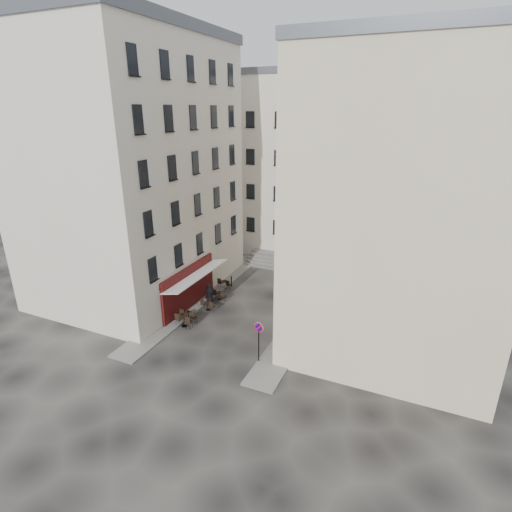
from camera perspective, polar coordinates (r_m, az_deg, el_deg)
The scene contains 18 objects.
ground at distance 29.99m, azimuth -3.24°, elevation -9.75°, with size 90.00×90.00×0.00m, color black.
sidewalk_left at distance 35.02m, azimuth -6.85°, elevation -5.10°, with size 2.00×22.00×0.12m, color slate.
sidewalk_right at distance 30.93m, azimuth 6.88°, elevation -8.75°, with size 2.00×18.00×0.12m, color slate.
building_left at distance 34.72m, azimuth -17.19°, elevation 11.67°, with size 12.20×16.20×20.60m.
building_right at distance 27.14m, azimuth 20.30°, elevation 6.93°, with size 12.20×14.20×18.60m.
building_back at distance 44.33m, azimuth 6.82°, elevation 12.82°, with size 18.20×10.20×18.60m.
cafe_storefront at distance 31.88m, azimuth -9.43°, elevation -4.30°, with size 1.74×7.30×3.50m.
stone_steps at distance 40.30m, azimuth 4.89°, elevation -0.99°, with size 9.00×3.15×0.80m.
bollard_near at distance 30.46m, azimuth -9.64°, elevation -8.39°, with size 0.12×0.12×0.98m.
bollard_mid at distance 33.08m, azimuth -6.32°, elevation -5.78°, with size 0.12×0.12×0.98m.
bollard_far at distance 35.84m, azimuth -3.53°, elevation -3.54°, with size 0.12×0.12×0.98m.
no_parking_sign at distance 24.89m, azimuth 0.38°, elevation -11.19°, with size 0.64×0.18×2.84m.
bistro_table_a at distance 29.92m, azimuth -10.24°, elevation -9.07°, with size 1.38×0.65×0.97m.
bistro_table_b at distance 30.49m, azimuth -9.61°, elevation -8.43°, with size 1.37×0.64×0.96m.
bistro_table_c at distance 31.92m, azimuth -6.88°, elevation -7.00°, with size 1.22×0.57×0.86m.
bistro_table_d at distance 33.46m, azimuth -5.24°, elevation -5.57°, with size 1.24×0.58×0.87m.
bistro_table_e at distance 35.47m, azimuth -4.55°, elevation -3.98°, with size 1.25×0.59×0.88m.
pedestrian at distance 32.46m, azimuth -6.73°, elevation -5.46°, with size 0.70×0.46×1.93m, color black.
Camera 1 is at (12.04, -22.98, 15.05)m, focal length 28.00 mm.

